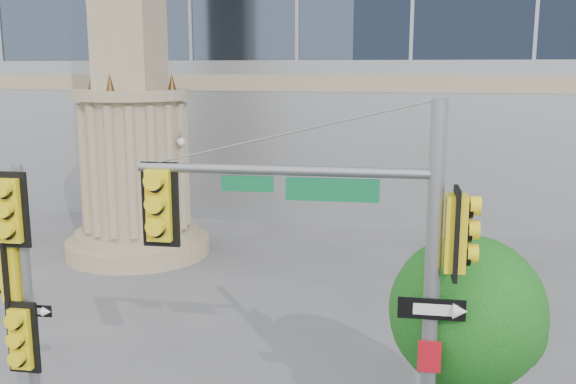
# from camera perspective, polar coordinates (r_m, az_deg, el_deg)

# --- Properties ---
(monument) EXTENTS (4.40, 4.40, 16.60)m
(monument) POSITION_cam_1_polar(r_m,az_deg,el_deg) (19.96, -13.80, 10.04)
(monument) COLOR gray
(monument) RESTS_ON ground
(main_signal_pole) EXTENTS (4.18, 0.61, 5.37)m
(main_signal_pole) POSITION_cam_1_polar(r_m,az_deg,el_deg) (8.14, 5.87, -6.25)
(main_signal_pole) COLOR slate
(main_signal_pole) RESTS_ON ground
(secondary_signal_pole) EXTENTS (0.76, 0.56, 4.37)m
(secondary_signal_pole) POSITION_cam_1_polar(r_m,az_deg,el_deg) (10.28, -22.72, -7.84)
(secondary_signal_pole) COLOR slate
(secondary_signal_pole) RESTS_ON ground
(street_tree) EXTENTS (2.22, 2.17, 3.46)m
(street_tree) POSITION_cam_1_polar(r_m,az_deg,el_deg) (9.50, 15.84, -10.77)
(street_tree) COLOR gray
(street_tree) RESTS_ON ground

